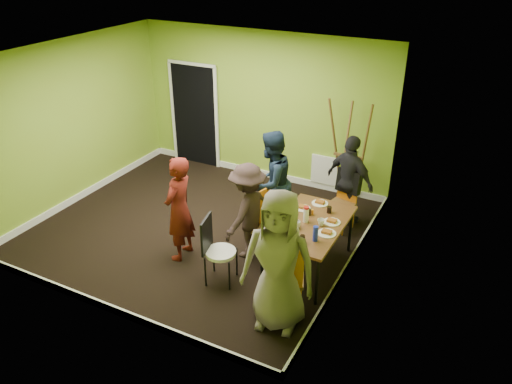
{
  "coord_description": "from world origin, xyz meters",
  "views": [
    {
      "loc": [
        3.98,
        -5.77,
        4.29
      ],
      "look_at": [
        1.02,
        0.0,
        0.91
      ],
      "focal_mm": 35.0,
      "sensor_mm": 36.0,
      "label": 1
    }
  ],
  "objects_px": {
    "chair_left_far": "(276,209)",
    "person_left_near": "(248,211)",
    "chair_back_end": "(347,187)",
    "chair_bentwood": "(216,247)",
    "person_standing": "(179,209)",
    "chair_front_end": "(286,275)",
    "person_left_far": "(271,183)",
    "person_front_end": "(279,262)",
    "chair_left_near": "(263,222)",
    "thermos": "(306,215)",
    "person_back_end": "(350,181)",
    "blue_bottle": "(315,234)",
    "easel": "(348,154)",
    "orange_bottle": "(312,212)",
    "dining_table": "(310,226)"
  },
  "relations": [
    {
      "from": "easel",
      "to": "orange_bottle",
      "type": "height_order",
      "value": "easel"
    },
    {
      "from": "chair_back_end",
      "to": "chair_bentwood",
      "type": "distance_m",
      "value": 2.49
    },
    {
      "from": "chair_left_far",
      "to": "person_left_near",
      "type": "bearing_deg",
      "value": -2.18
    },
    {
      "from": "chair_left_far",
      "to": "chair_back_end",
      "type": "relative_size",
      "value": 0.9
    },
    {
      "from": "chair_back_end",
      "to": "chair_bentwood",
      "type": "xyz_separation_m",
      "value": [
        -1.1,
        -2.23,
        -0.15
      ]
    },
    {
      "from": "chair_left_near",
      "to": "chair_front_end",
      "type": "distance_m",
      "value": 1.3
    },
    {
      "from": "easel",
      "to": "person_front_end",
      "type": "xyz_separation_m",
      "value": [
        0.25,
        -3.33,
        -0.04
      ]
    },
    {
      "from": "chair_front_end",
      "to": "chair_left_far",
      "type": "bearing_deg",
      "value": 97.84
    },
    {
      "from": "person_left_near",
      "to": "person_left_far",
      "type": "bearing_deg",
      "value": -173.78
    },
    {
      "from": "thermos",
      "to": "chair_front_end",
      "type": "bearing_deg",
      "value": -80.54
    },
    {
      "from": "orange_bottle",
      "to": "person_back_end",
      "type": "distance_m",
      "value": 1.27
    },
    {
      "from": "chair_back_end",
      "to": "person_front_end",
      "type": "distance_m",
      "value": 2.63
    },
    {
      "from": "chair_back_end",
      "to": "person_left_far",
      "type": "height_order",
      "value": "person_left_far"
    },
    {
      "from": "thermos",
      "to": "person_left_far",
      "type": "bearing_deg",
      "value": 141.13
    },
    {
      "from": "chair_front_end",
      "to": "person_back_end",
      "type": "xyz_separation_m",
      "value": [
        -0.02,
        2.51,
        0.18
      ]
    },
    {
      "from": "chair_left_near",
      "to": "easel",
      "type": "bearing_deg",
      "value": 178.26
    },
    {
      "from": "person_front_end",
      "to": "dining_table",
      "type": "bearing_deg",
      "value": 85.36
    },
    {
      "from": "chair_bentwood",
      "to": "person_standing",
      "type": "relative_size",
      "value": 0.61
    },
    {
      "from": "person_front_end",
      "to": "chair_front_end",
      "type": "bearing_deg",
      "value": 76.53
    },
    {
      "from": "blue_bottle",
      "to": "person_standing",
      "type": "bearing_deg",
      "value": -174.91
    },
    {
      "from": "thermos",
      "to": "person_front_end",
      "type": "xyz_separation_m",
      "value": [
        0.15,
        -1.22,
        0.05
      ]
    },
    {
      "from": "thermos",
      "to": "person_left_far",
      "type": "height_order",
      "value": "person_left_far"
    },
    {
      "from": "person_left_near",
      "to": "chair_back_end",
      "type": "bearing_deg",
      "value": 151.47
    },
    {
      "from": "blue_bottle",
      "to": "person_standing",
      "type": "distance_m",
      "value": 2.01
    },
    {
      "from": "person_standing",
      "to": "person_back_end",
      "type": "bearing_deg",
      "value": 133.51
    },
    {
      "from": "person_left_far",
      "to": "person_left_near",
      "type": "relative_size",
      "value": 1.15
    },
    {
      "from": "thermos",
      "to": "person_standing",
      "type": "relative_size",
      "value": 0.13
    },
    {
      "from": "chair_back_end",
      "to": "person_front_end",
      "type": "xyz_separation_m",
      "value": [
        0.01,
        -2.63,
        0.23
      ]
    },
    {
      "from": "orange_bottle",
      "to": "chair_left_far",
      "type": "bearing_deg",
      "value": 156.5
    },
    {
      "from": "chair_front_end",
      "to": "easel",
      "type": "relative_size",
      "value": 0.54
    },
    {
      "from": "chair_bentwood",
      "to": "person_back_end",
      "type": "relative_size",
      "value": 0.64
    },
    {
      "from": "person_left_far",
      "to": "chair_left_near",
      "type": "bearing_deg",
      "value": 29.74
    },
    {
      "from": "orange_bottle",
      "to": "person_front_end",
      "type": "height_order",
      "value": "person_front_end"
    },
    {
      "from": "chair_front_end",
      "to": "person_left_far",
      "type": "bearing_deg",
      "value": 99.75
    },
    {
      "from": "blue_bottle",
      "to": "person_front_end",
      "type": "height_order",
      "value": "person_front_end"
    },
    {
      "from": "easel",
      "to": "person_back_end",
      "type": "height_order",
      "value": "easel"
    },
    {
      "from": "chair_left_far",
      "to": "blue_bottle",
      "type": "relative_size",
      "value": 4.06
    },
    {
      "from": "chair_left_far",
      "to": "thermos",
      "type": "height_order",
      "value": "thermos"
    },
    {
      "from": "chair_left_near",
      "to": "thermos",
      "type": "distance_m",
      "value": 0.71
    },
    {
      "from": "chair_back_end",
      "to": "person_back_end",
      "type": "height_order",
      "value": "person_back_end"
    },
    {
      "from": "easel",
      "to": "orange_bottle",
      "type": "xyz_separation_m",
      "value": [
        0.1,
        -1.88,
        -0.16
      ]
    },
    {
      "from": "chair_left_far",
      "to": "person_front_end",
      "type": "height_order",
      "value": "person_front_end"
    },
    {
      "from": "person_standing",
      "to": "blue_bottle",
      "type": "bearing_deg",
      "value": 90.78
    },
    {
      "from": "chair_back_end",
      "to": "thermos",
      "type": "xyz_separation_m",
      "value": [
        -0.15,
        -1.4,
        0.17
      ]
    },
    {
      "from": "chair_back_end",
      "to": "chair_front_end",
      "type": "height_order",
      "value": "chair_front_end"
    },
    {
      "from": "blue_bottle",
      "to": "person_back_end",
      "type": "distance_m",
      "value": 1.89
    },
    {
      "from": "dining_table",
      "to": "chair_left_near",
      "type": "distance_m",
      "value": 0.72
    },
    {
      "from": "chair_left_near",
      "to": "easel",
      "type": "height_order",
      "value": "easel"
    },
    {
      "from": "chair_front_end",
      "to": "person_back_end",
      "type": "relative_size",
      "value": 0.68
    },
    {
      "from": "orange_bottle",
      "to": "person_back_end",
      "type": "bearing_deg",
      "value": 83.37
    }
  ]
}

